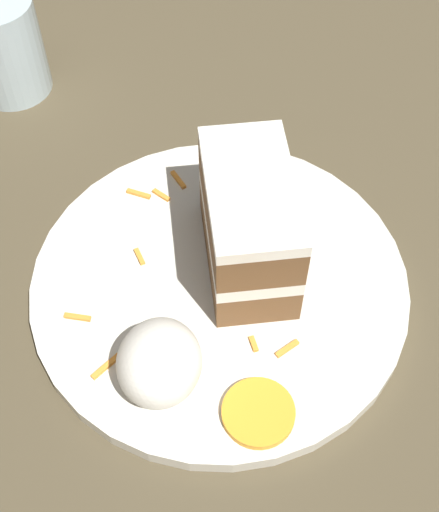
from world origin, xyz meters
name	(u,v)px	position (x,y,z in m)	size (l,w,h in m)	color
ground_plane	(166,274)	(0.00, 0.00, 0.00)	(6.00, 6.00, 0.00)	#4C4742
dining_table	(165,267)	(0.00, 0.00, 0.01)	(1.17, 1.20, 0.02)	#4C422D
plate	(219,285)	(-0.02, -0.05, 0.03)	(0.31, 0.31, 0.01)	silver
cake_slice	(249,227)	(0.00, -0.07, 0.08)	(0.14, 0.09, 0.09)	brown
cream_dollop	(159,363)	(-0.12, -0.02, 0.06)	(0.07, 0.06, 0.05)	white
orange_garnish	(258,413)	(-0.13, -0.09, 0.04)	(0.05, 0.05, 0.01)	orange
carrot_shreds_scatter	(161,270)	(-0.02, 0.00, 0.04)	(0.21, 0.18, 0.00)	orange
drinking_glass	(5,52)	(0.20, 0.19, 0.06)	(0.08, 0.08, 0.10)	silver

